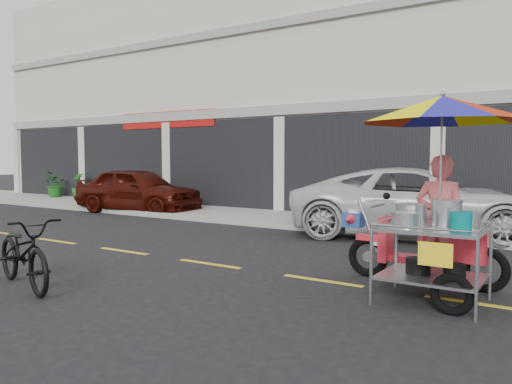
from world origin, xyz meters
The scene contains 9 objects.
ground centered at (0.00, 0.00, 0.00)m, with size 90.00×90.00×0.00m, color black.
sidewalk centered at (0.00, 5.50, 0.07)m, with size 45.00×3.00×0.15m, color gray.
centerline centered at (0.00, 0.00, 0.00)m, with size 42.00×0.10×0.01m, color gold.
maroon_sedan centered at (-8.58, 4.70, 0.71)m, with size 1.67×4.14×1.41m, color #350A04.
white_pickup centered at (-0.01, 4.70, 0.75)m, with size 2.48×5.37×1.49m, color silver.
plant_tall centered at (-14.43, 5.90, 0.67)m, with size 0.93×0.81×1.03m, color #175517.
plant_short centered at (-13.07, 5.94, 0.65)m, with size 0.55×0.55×0.99m, color #175517.
near_bicycle centered at (-3.13, -2.49, 0.47)m, with size 0.63×1.80×0.95m, color black.
food_vendor_rig centered at (1.49, 0.11, 1.57)m, with size 2.46×1.97×2.50m.
Camera 1 is at (2.97, -6.23, 1.72)m, focal length 35.00 mm.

